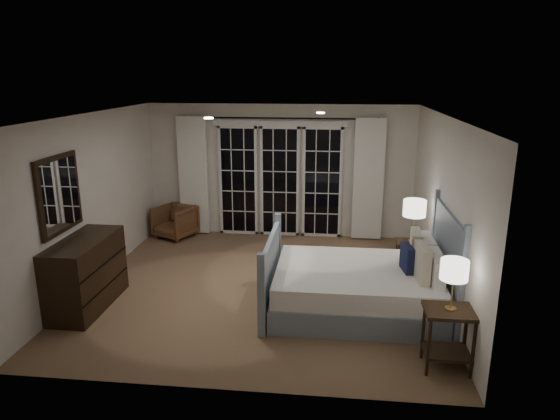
# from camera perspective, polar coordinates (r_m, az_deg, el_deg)

# --- Properties ---
(floor) EXTENTS (5.00, 5.00, 0.00)m
(floor) POSITION_cam_1_polar(r_m,az_deg,el_deg) (7.46, -2.14, -8.73)
(floor) COLOR brown
(floor) RESTS_ON ground
(ceiling) EXTENTS (5.00, 5.00, 0.00)m
(ceiling) POSITION_cam_1_polar(r_m,az_deg,el_deg) (6.83, -2.35, 10.78)
(ceiling) COLOR silver
(ceiling) RESTS_ON wall_back
(wall_left) EXTENTS (0.02, 5.00, 2.50)m
(wall_left) POSITION_cam_1_polar(r_m,az_deg,el_deg) (7.81, -20.71, 1.07)
(wall_left) COLOR silver
(wall_left) RESTS_ON floor
(wall_right) EXTENTS (0.02, 5.00, 2.50)m
(wall_right) POSITION_cam_1_polar(r_m,az_deg,el_deg) (7.12, 18.08, -0.01)
(wall_right) COLOR silver
(wall_right) RESTS_ON floor
(wall_back) EXTENTS (5.00, 0.02, 2.50)m
(wall_back) POSITION_cam_1_polar(r_m,az_deg,el_deg) (9.46, -0.00, 4.46)
(wall_back) COLOR silver
(wall_back) RESTS_ON floor
(wall_front) EXTENTS (5.00, 0.02, 2.50)m
(wall_front) POSITION_cam_1_polar(r_m,az_deg,el_deg) (4.71, -6.75, -7.21)
(wall_front) COLOR silver
(wall_front) RESTS_ON floor
(french_doors) EXTENTS (2.50, 0.04, 2.20)m
(french_doors) POSITION_cam_1_polar(r_m,az_deg,el_deg) (9.45, -0.03, 3.46)
(french_doors) COLOR black
(french_doors) RESTS_ON wall_back
(curtain_rod) EXTENTS (3.50, 0.03, 0.03)m
(curtain_rod) POSITION_cam_1_polar(r_m,az_deg,el_deg) (9.22, -0.07, 10.45)
(curtain_rod) COLOR black
(curtain_rod) RESTS_ON wall_back
(curtain_left) EXTENTS (0.55, 0.10, 2.25)m
(curtain_left) POSITION_cam_1_polar(r_m,az_deg,el_deg) (9.68, -9.86, 3.88)
(curtain_left) COLOR white
(curtain_left) RESTS_ON curtain_rod
(curtain_right) EXTENTS (0.55, 0.10, 2.25)m
(curtain_right) POSITION_cam_1_polar(r_m,az_deg,el_deg) (9.33, 10.06, 3.44)
(curtain_right) COLOR white
(curtain_right) RESTS_ON curtain_rod
(downlight_a) EXTENTS (0.12, 0.12, 0.01)m
(downlight_a) POSITION_cam_1_polar(r_m,az_deg,el_deg) (7.35, 4.66, 11.00)
(downlight_a) COLOR white
(downlight_a) RESTS_ON ceiling
(downlight_b) EXTENTS (0.12, 0.12, 0.01)m
(downlight_b) POSITION_cam_1_polar(r_m,az_deg,el_deg) (6.56, -8.16, 10.36)
(downlight_b) COLOR white
(downlight_b) RESTS_ON ceiling
(bed) EXTENTS (2.33, 1.68, 1.37)m
(bed) POSITION_cam_1_polar(r_m,az_deg,el_deg) (6.74, 9.21, -8.52)
(bed) COLOR gray
(bed) RESTS_ON floor
(nightstand_left) EXTENTS (0.53, 0.42, 0.68)m
(nightstand_left) POSITION_cam_1_polar(r_m,az_deg,el_deg) (5.66, 18.69, -12.81)
(nightstand_left) COLOR black
(nightstand_left) RESTS_ON floor
(nightstand_right) EXTENTS (0.46, 0.37, 0.60)m
(nightstand_right) POSITION_cam_1_polar(r_m,az_deg,el_deg) (7.83, 14.76, -4.94)
(nightstand_right) COLOR black
(nightstand_right) RESTS_ON floor
(lamp_left) EXTENTS (0.28, 0.28, 0.55)m
(lamp_left) POSITION_cam_1_polar(r_m,az_deg,el_deg) (5.39, 19.30, -6.54)
(lamp_left) COLOR tan
(lamp_left) RESTS_ON nightstand_left
(lamp_right) EXTENTS (0.33, 0.33, 0.64)m
(lamp_right) POSITION_cam_1_polar(r_m,az_deg,el_deg) (7.62, 15.13, 0.17)
(lamp_right) COLOR tan
(lamp_right) RESTS_ON nightstand_right
(armchair) EXTENTS (0.88, 0.89, 0.61)m
(armchair) POSITION_cam_1_polar(r_m,az_deg,el_deg) (9.72, -11.90, -1.31)
(armchair) COLOR brown
(armchair) RESTS_ON floor
(dresser) EXTENTS (0.57, 1.34, 0.95)m
(dresser) POSITION_cam_1_polar(r_m,az_deg,el_deg) (7.17, -21.32, -6.76)
(dresser) COLOR black
(dresser) RESTS_ON floor
(mirror) EXTENTS (0.05, 0.85, 1.00)m
(mirror) POSITION_cam_1_polar(r_m,az_deg,el_deg) (6.97, -23.90, 1.64)
(mirror) COLOR black
(mirror) RESTS_ON wall_left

